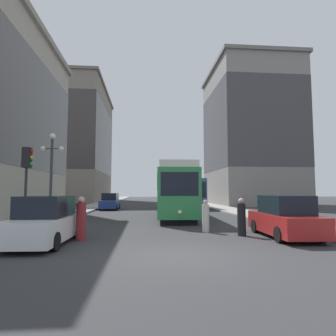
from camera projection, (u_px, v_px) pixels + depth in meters
name	position (u px, v px, depth m)	size (l,w,h in m)	color
ground_plane	(182.00, 256.00, 8.89)	(200.00, 200.00, 0.00)	#303033
sidewalk_left	(104.00, 203.00, 47.97)	(3.10, 120.00, 0.15)	gray
sidewalk_right	(196.00, 203.00, 49.27)	(3.10, 120.00, 0.15)	gray
streetcar	(174.00, 190.00, 22.80)	(3.22, 12.67, 3.89)	black
transit_bus	(186.00, 192.00, 36.21)	(2.86, 11.56, 3.45)	black
parked_car_left_near	(110.00, 202.00, 31.98)	(1.95, 5.00, 1.82)	black
parked_car_left_mid	(46.00, 222.00, 10.98)	(1.97, 4.58, 1.82)	black
parked_car_right_far	(285.00, 218.00, 12.54)	(2.04, 4.53, 1.82)	black
pedestrian_crossing_near	(81.00, 220.00, 11.74)	(0.40, 0.40, 1.79)	maroon
pedestrian_crossing_far	(241.00, 218.00, 12.97)	(0.38, 0.38, 1.69)	black
pedestrian_on_sidewalk	(206.00, 217.00, 14.19)	(0.35, 0.35, 1.58)	beige
traffic_light_near_left	(27.00, 167.00, 13.30)	(0.47, 0.36, 3.91)	#232328
lamp_post_left_near	(52.00, 163.00, 17.49)	(1.41, 0.36, 5.44)	#333338
building_left_midblock	(68.00, 143.00, 58.97)	(15.80, 24.34, 23.28)	slate
building_right_corner	(250.00, 134.00, 44.15)	(12.07, 15.06, 21.15)	gray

